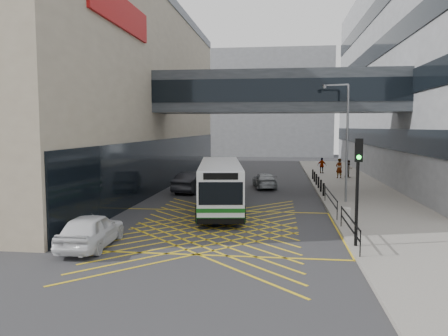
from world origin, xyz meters
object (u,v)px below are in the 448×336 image
at_px(bus, 220,185).
at_px(street_lamp, 345,135).
at_px(traffic_light, 358,177).
at_px(pedestrian_b, 349,169).
at_px(pedestrian_c, 322,166).
at_px(car_white, 91,230).
at_px(litter_bin, 346,216).
at_px(car_silver, 265,180).
at_px(car_dark, 194,182).
at_px(pedestrian_a, 339,168).

relative_size(bus, street_lamp, 1.39).
height_order(traffic_light, pedestrian_b, traffic_light).
bearing_deg(pedestrian_c, street_lamp, 112.11).
relative_size(car_white, litter_bin, 5.57).
distance_m(bus, pedestrian_b, 19.69).
height_order(car_silver, litter_bin, car_silver).
distance_m(car_white, litter_bin, 12.05).
bearing_deg(traffic_light, car_dark, 127.67).
relative_size(car_silver, street_lamp, 0.55).
relative_size(pedestrian_b, pedestrian_c, 1.02).
relative_size(litter_bin, pedestrian_c, 0.50).
xyz_separation_m(car_white, pedestrian_b, (14.23, 25.61, 0.26)).
height_order(traffic_light, litter_bin, traffic_light).
distance_m(traffic_light, pedestrian_c, 28.44).
bearing_deg(pedestrian_c, traffic_light, 110.46).
bearing_deg(pedestrian_b, pedestrian_c, 97.43).
bearing_deg(litter_bin, bus, 151.71).
bearing_deg(car_white, pedestrian_c, -114.42).
bearing_deg(traffic_light, car_white, -170.39).
bearing_deg(pedestrian_a, traffic_light, 56.96).
bearing_deg(car_white, car_silver, -111.16).
distance_m(car_silver, pedestrian_c, 11.96).
xyz_separation_m(bus, car_dark, (-2.98, 7.01, -0.75)).
height_order(pedestrian_b, pedestrian_c, pedestrian_b).
xyz_separation_m(car_silver, pedestrian_c, (5.58, 10.57, 0.33)).
height_order(car_white, pedestrian_a, pedestrian_a).
relative_size(pedestrian_a, pedestrian_c, 1.14).
bearing_deg(pedestrian_a, street_lamp, 56.48).
height_order(car_white, pedestrian_b, pedestrian_b).
xyz_separation_m(street_lamp, pedestrian_b, (2.47, 13.86, -3.45)).
xyz_separation_m(car_silver, litter_bin, (4.45, -13.62, -0.08)).
distance_m(car_white, street_lamp, 17.03).
bearing_deg(car_white, bus, -117.73).
bearing_deg(bus, car_dark, 105.12).
distance_m(pedestrian_a, pedestrian_c, 4.31).
relative_size(car_dark, traffic_light, 1.15).
bearing_deg(bus, pedestrian_c, 61.05).
height_order(car_dark, street_lamp, street_lamp).
bearing_deg(car_white, traffic_light, -177.20).
relative_size(street_lamp, pedestrian_c, 4.61).
distance_m(car_dark, litter_bin, 14.43).
xyz_separation_m(car_white, pedestrian_a, (13.26, 25.08, 0.36)).
bearing_deg(car_silver, bus, 68.24).
relative_size(car_dark, street_lamp, 0.67).
relative_size(car_silver, pedestrian_b, 2.52).
relative_size(car_white, pedestrian_a, 2.46).
bearing_deg(litter_bin, car_dark, 132.47).
bearing_deg(car_silver, pedestrian_b, -146.79).
bearing_deg(pedestrian_c, pedestrian_b, 143.86).
xyz_separation_m(bus, litter_bin, (6.76, -3.64, -0.96)).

